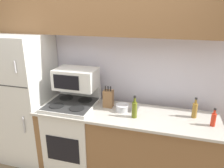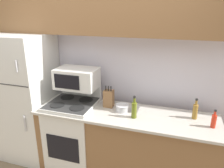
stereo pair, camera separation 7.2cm
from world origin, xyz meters
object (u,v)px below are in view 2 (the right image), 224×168
Objects in this scene: microwave at (77,78)px; bottle_hot_sauce at (214,121)px; bowl at (122,108)px; knife_block at (109,98)px; bottle_vinegar at (195,111)px; refrigerator at (27,98)px; bottle_olive_oil at (134,109)px; stove at (74,133)px.

microwave is 1.64m from bottle_hot_sauce.
microwave is 3.21× the size of bowl.
knife_block is 1.01m from bottle_vinegar.
bottle_hot_sauce is (2.38, -0.11, 0.09)m from refrigerator.
bottle_hot_sauce is 0.77× the size of bottle_olive_oil.
microwave is 2.59× the size of bottle_hot_sauce.
stove is at bearing -166.09° from knife_block.
knife_block is 1.05× the size of bottle_olive_oil.
bottle_olive_oil is (0.79, -0.20, -0.23)m from microwave.
refrigerator is 7.29× the size of bottle_vinegar.
bottle_olive_oil reaches higher than bottle_vinegar.
microwave is at bearing 179.72° from knife_block.
bowl is (0.20, -0.08, -0.06)m from knife_block.
bottle_hot_sauce is 0.83m from bottle_olive_oil.
microwave is 0.84m from bottle_olive_oil.
knife_block is 1.14× the size of bottle_vinegar.
bottle_vinegar is 0.67m from bottle_olive_oil.
bottle_vinegar reaches higher than stove.
bottle_hot_sauce reaches higher than bowl.
stove is 1.71m from bottle_hot_sauce.
stove is 4.54× the size of bottle_vinegar.
stove is at bearing -5.08° from refrigerator.
refrigerator is 2.38m from bottle_hot_sauce.
bowl is (0.65, 0.04, 0.45)m from stove.
bottle_vinegar is at bearing 15.79° from bottle_olive_oil.
bottle_hot_sauce is (0.99, -0.08, 0.03)m from bowl.
refrigerator reaches higher than bottle_vinegar.
knife_block is 1.70× the size of bowl.
bottle_olive_oil is at bearing -177.39° from bottle_hot_sauce.
microwave is 1.99× the size of bottle_olive_oil.
bowl is 1.00m from bottle_hot_sauce.
bottle_hot_sauce is at bearing 2.61° from bottle_olive_oil.
bottle_vinegar is at bearing 3.87° from stove.
bottle_vinegar is (2.20, 0.03, 0.11)m from refrigerator.
microwave reaches higher than knife_block.
bottle_vinegar is at bearing -0.60° from microwave.
refrigerator is 8.75× the size of bottle_hot_sauce.
knife_block is 1.37× the size of bottle_hot_sauce.
refrigerator reaches higher than bowl.
bottle_hot_sauce is at bearing -1.63° from stove.
bottle_hot_sauce is at bearing -4.80° from bowl.
refrigerator reaches higher than knife_block.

